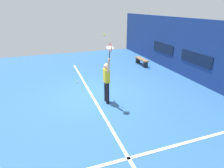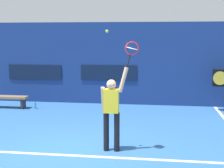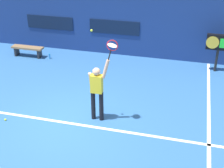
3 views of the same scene
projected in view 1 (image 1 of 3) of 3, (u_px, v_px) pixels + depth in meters
ground_plane at (93, 95)px, 8.60m from camera, size 18.00×18.00×0.00m
back_wall at (199, 52)px, 9.74m from camera, size 18.00×0.20×3.19m
sponsor_banner_center at (196, 59)px, 9.84m from camera, size 2.20×0.03×0.60m
sponsor_banner_portside at (163, 48)px, 12.46m from camera, size 2.20×0.03×0.60m
court_baseline at (92, 95)px, 8.58m from camera, size 10.00×0.10×0.01m
court_sideline at (192, 141)px, 5.67m from camera, size 0.10×7.00×0.01m
tennis_player at (107, 80)px, 7.62m from camera, size 0.64×0.31×1.98m
tennis_racket at (110, 49)px, 6.71m from camera, size 0.38×0.27×0.63m
tennis_ball at (104, 35)px, 7.02m from camera, size 0.07×0.07×0.07m
court_bench at (142, 60)px, 12.94m from camera, size 1.40×0.36×0.45m
water_bottle at (149, 67)px, 12.14m from camera, size 0.07×0.07×0.24m
spare_ball at (77, 82)px, 10.05m from camera, size 0.07×0.07×0.07m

